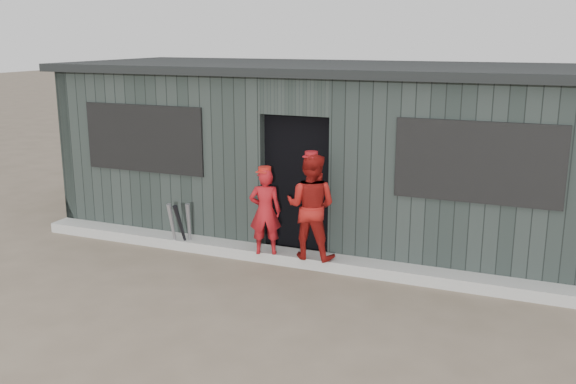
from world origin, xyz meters
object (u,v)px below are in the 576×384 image
at_px(dugout, 330,150).
at_px(bat_right, 181,228).
at_px(player_red_left, 265,212).
at_px(player_grey_back, 335,205).
at_px(player_red_right, 311,206).
at_px(bat_mid, 189,227).
at_px(bat_left, 173,227).

bearing_deg(dugout, bat_right, -130.24).
xyz_separation_m(player_red_left, player_grey_back, (0.73, 0.77, -0.03)).
distance_m(player_red_left, player_red_right, 0.64).
xyz_separation_m(bat_mid, bat_right, (-0.07, -0.11, 0.01)).
relative_size(bat_right, dugout, 0.09).
height_order(bat_right, dugout, dugout).
xyz_separation_m(bat_left, bat_mid, (0.22, 0.09, -0.00)).
bearing_deg(player_red_left, player_red_right, 166.98).
xyz_separation_m(bat_left, player_red_left, (1.47, 0.00, 0.38)).
bearing_deg(player_red_left, bat_mid, -25.20).
relative_size(bat_right, player_red_right, 0.53).
relative_size(player_red_right, dugout, 0.17).
bearing_deg(player_red_left, bat_right, -20.42).
relative_size(bat_left, player_red_left, 0.60).
height_order(bat_left, player_grey_back, player_grey_back).
distance_m(bat_right, player_grey_back, 2.22).
bearing_deg(bat_right, dugout, 49.76).
distance_m(bat_left, bat_right, 0.15).
bearing_deg(bat_mid, player_red_left, -4.18).
distance_m(bat_mid, player_grey_back, 2.13).
bearing_deg(player_grey_back, bat_right, 19.75).
relative_size(bat_left, bat_mid, 1.01).
bearing_deg(bat_left, bat_mid, 23.07).
height_order(player_red_left, player_grey_back, player_grey_back).
xyz_separation_m(bat_left, bat_right, (0.15, -0.01, 0.01)).
distance_m(bat_right, player_red_left, 1.37).
relative_size(bat_mid, player_red_left, 0.60).
relative_size(bat_left, player_red_right, 0.50).
distance_m(player_red_right, dugout, 1.86).
bearing_deg(bat_right, player_red_right, 2.97).
relative_size(bat_right, player_red_left, 0.64).
xyz_separation_m(bat_mid, player_red_left, (1.25, -0.09, 0.39)).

